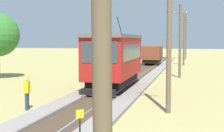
# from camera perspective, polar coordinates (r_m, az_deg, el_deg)

# --- Properties ---
(red_tram) EXTENTS (2.60, 8.54, 4.79)m
(red_tram) POSITION_cam_1_polar(r_m,az_deg,el_deg) (23.62, 0.42, 1.24)
(red_tram) COLOR maroon
(red_tram) RESTS_ON rail_right
(freight_car) EXTENTS (2.40, 5.20, 2.31)m
(freight_car) POSITION_cam_1_polar(r_m,az_deg,el_deg) (46.28, 6.62, 1.94)
(freight_car) COLOR brown
(freight_car) RESTS_ON rail_right
(utility_pole_near_tram) EXTENTS (1.40, 0.41, 8.46)m
(utility_pole_near_tram) POSITION_cam_1_polar(r_m,az_deg,el_deg) (16.52, 9.45, 7.25)
(utility_pole_near_tram) COLOR brown
(utility_pole_near_tram) RESTS_ON ground
(utility_pole_mid) EXTENTS (1.40, 0.43, 6.68)m
(utility_pole_mid) POSITION_cam_1_polar(r_m,az_deg,el_deg) (32.02, 11.18, 4.19)
(utility_pole_mid) COLOR brown
(utility_pole_mid) RESTS_ON ground
(utility_pole_far) EXTENTS (1.40, 0.53, 7.08)m
(utility_pole_far) POSITION_cam_1_polar(r_m,az_deg,el_deg) (47.70, 11.80, 4.44)
(utility_pole_far) COLOR brown
(utility_pole_far) RESTS_ON ground
(utility_pole_distant) EXTENTS (1.40, 0.64, 8.11)m
(utility_pole_distant) POSITION_cam_1_polar(r_m,az_deg,el_deg) (62.93, 12.11, 4.86)
(utility_pole_distant) COLOR brown
(utility_pole_distant) RESTS_ON ground
(trackside_signal_marker) EXTENTS (0.21, 0.21, 1.18)m
(trackside_signal_marker) POSITION_cam_1_polar(r_m,az_deg,el_deg) (11.54, -5.33, -9.72)
(trackside_signal_marker) COLOR black
(trackside_signal_marker) RESTS_ON ground
(gravel_pile) EXTENTS (2.69, 2.69, 1.09)m
(gravel_pile) POSITION_cam_1_polar(r_m,az_deg,el_deg) (45.45, 0.96, 0.64)
(gravel_pile) COLOR #9E998E
(gravel_pile) RESTS_ON ground
(track_worker) EXTENTS (0.28, 0.40, 1.78)m
(track_worker) POSITION_cam_1_polar(r_m,az_deg,el_deg) (17.54, -13.90, -3.93)
(track_worker) COLOR navy
(track_worker) RESTS_ON ground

